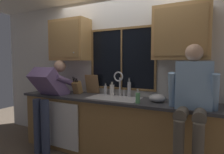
% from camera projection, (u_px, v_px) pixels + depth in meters
% --- Properties ---
extents(back_wall, '(5.62, 0.12, 2.55)m').
position_uv_depth(back_wall, '(123.00, 74.00, 3.19)').
color(back_wall, silver).
rests_on(back_wall, floor).
extents(window_glass, '(1.10, 0.02, 0.95)m').
position_uv_depth(window_glass, '(122.00, 59.00, 3.11)').
color(window_glass, black).
extents(window_frame_top, '(1.17, 0.02, 0.04)m').
position_uv_depth(window_frame_top, '(122.00, 29.00, 3.06)').
color(window_frame_top, olive).
extents(window_frame_bottom, '(1.17, 0.02, 0.04)m').
position_uv_depth(window_frame_bottom, '(121.00, 88.00, 3.14)').
color(window_frame_bottom, olive).
extents(window_frame_left, '(0.03, 0.02, 0.95)m').
position_uv_depth(window_frame_left, '(92.00, 59.00, 3.36)').
color(window_frame_left, olive).
extents(window_frame_right, '(0.03, 0.02, 0.95)m').
position_uv_depth(window_frame_right, '(156.00, 58.00, 2.85)').
color(window_frame_right, olive).
extents(window_mullion_center, '(0.02, 0.02, 0.95)m').
position_uv_depth(window_mullion_center, '(121.00, 59.00, 3.10)').
color(window_mullion_center, olive).
extents(lower_cabinet_run, '(3.22, 0.58, 0.88)m').
position_uv_depth(lower_cabinet_run, '(114.00, 128.00, 2.94)').
color(lower_cabinet_run, '#A07744').
rests_on(lower_cabinet_run, floor).
extents(countertop, '(3.28, 0.62, 0.04)m').
position_uv_depth(countertop, '(114.00, 99.00, 2.89)').
color(countertop, '#38383D').
rests_on(countertop, lower_cabinet_run).
extents(dishwasher_front, '(0.60, 0.02, 0.74)m').
position_uv_depth(dishwasher_front, '(63.00, 126.00, 3.00)').
color(dishwasher_front, white).
extents(upper_cabinet_left, '(0.73, 0.36, 0.72)m').
position_uv_depth(upper_cabinet_left, '(70.00, 40.00, 3.37)').
color(upper_cabinet_left, '#B2844C').
extents(upper_cabinet_right, '(0.73, 0.36, 0.72)m').
position_uv_depth(upper_cabinet_right, '(181.00, 33.00, 2.52)').
color(upper_cabinet_right, '#B2844C').
extents(sink, '(0.80, 0.46, 0.21)m').
position_uv_depth(sink, '(114.00, 104.00, 2.91)').
color(sink, '#B7B7BC').
rests_on(sink, lower_cabinet_run).
extents(faucet, '(0.18, 0.09, 0.40)m').
position_uv_depth(faucet, '(119.00, 81.00, 3.04)').
color(faucet, silver).
rests_on(faucet, countertop).
extents(person_standing, '(0.53, 0.71, 1.50)m').
position_uv_depth(person_standing, '(49.00, 94.00, 3.12)').
color(person_standing, '#384260').
rests_on(person_standing, floor).
extents(person_sitting_on_counter, '(0.54, 0.62, 1.26)m').
position_uv_depth(person_sitting_on_counter, '(192.00, 94.00, 2.14)').
color(person_sitting_on_counter, '#595147').
rests_on(person_sitting_on_counter, countertop).
extents(knife_block, '(0.12, 0.18, 0.32)m').
position_uv_depth(knife_block, '(77.00, 88.00, 3.26)').
color(knife_block, olive).
rests_on(knife_block, countertop).
extents(cutting_board, '(0.26, 0.09, 0.33)m').
position_uv_depth(cutting_board, '(92.00, 84.00, 3.32)').
color(cutting_board, '#997047').
rests_on(cutting_board, countertop).
extents(mixing_bowl, '(0.23, 0.23, 0.11)m').
position_uv_depth(mixing_bowl, '(157.00, 98.00, 2.61)').
color(mixing_bowl, '#B7B7BC').
rests_on(mixing_bowl, countertop).
extents(soap_dispenser, '(0.06, 0.07, 0.20)m').
position_uv_depth(soap_dispenser, '(138.00, 98.00, 2.51)').
color(soap_dispenser, '#59A566').
rests_on(soap_dispenser, countertop).
extents(bottle_green_glass, '(0.07, 0.07, 0.24)m').
position_uv_depth(bottle_green_glass, '(112.00, 90.00, 3.10)').
color(bottle_green_glass, silver).
rests_on(bottle_green_glass, countertop).
extents(bottle_tall_clear, '(0.05, 0.05, 0.31)m').
position_uv_depth(bottle_tall_clear, '(129.00, 89.00, 2.97)').
color(bottle_tall_clear, '#B7B7BC').
rests_on(bottle_tall_clear, countertop).
extents(bottle_amber_small, '(0.05, 0.05, 0.20)m').
position_uv_depth(bottle_amber_small, '(106.00, 90.00, 3.21)').
color(bottle_amber_small, '#B7B7BC').
rests_on(bottle_amber_small, countertop).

